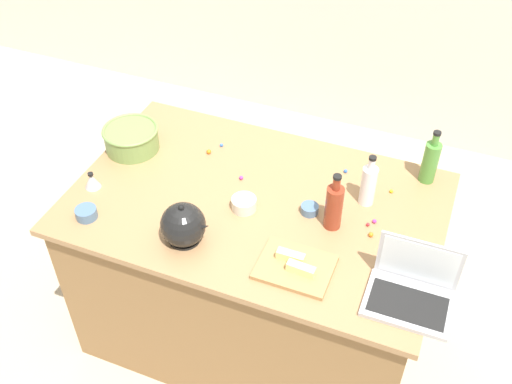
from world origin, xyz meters
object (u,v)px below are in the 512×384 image
(bottle_soy, at_px, (334,206))
(kitchen_timer, at_px, (92,181))
(bottle_olive, at_px, (430,161))
(ramekin_wide, at_px, (244,204))
(ramekin_medium, at_px, (310,209))
(mixing_bowl_large, at_px, (131,138))
(ramekin_small, at_px, (86,213))
(laptop, at_px, (412,289))
(kettle, at_px, (183,225))
(cutting_board, at_px, (295,267))
(bottle_vinegar, at_px, (368,184))
(butter_stick_left, at_px, (301,269))
(butter_stick_right, at_px, (291,256))

(bottle_soy, relative_size, kitchen_timer, 3.46)
(bottle_olive, height_order, ramekin_wide, bottle_olive)
(bottle_olive, relative_size, ramekin_medium, 3.51)
(mixing_bowl_large, relative_size, bottle_olive, 1.00)
(bottle_olive, bearing_deg, ramekin_small, -148.85)
(laptop, height_order, bottle_olive, bottle_olive)
(ramekin_wide, bearing_deg, ramekin_medium, 16.72)
(kettle, xyz_separation_m, ramekin_medium, (0.41, 0.33, -0.06))
(cutting_board, bearing_deg, ramekin_wide, 142.65)
(bottle_vinegar, distance_m, butter_stick_left, 0.51)
(butter_stick_left, xyz_separation_m, ramekin_wide, (-0.34, 0.26, -0.01))
(ramekin_medium, height_order, ramekin_wide, ramekin_wide)
(laptop, xyz_separation_m, ramekin_medium, (-0.48, 0.29, -0.03))
(butter_stick_right, distance_m, ramekin_wide, 0.35)
(mixing_bowl_large, bearing_deg, butter_stick_right, -23.24)
(bottle_olive, relative_size, cutting_board, 0.92)
(bottle_soy, xyz_separation_m, kettle, (-0.52, -0.29, -0.03))
(bottle_olive, xyz_separation_m, ramekin_wide, (-0.68, -0.47, -0.08))
(laptop, distance_m, bottle_olive, 0.69)
(bottle_olive, relative_size, ramekin_wide, 2.48)
(mixing_bowl_large, xyz_separation_m, kettle, (0.50, -0.44, 0.02))
(bottle_olive, bearing_deg, bottle_soy, -125.43)
(butter_stick_left, bearing_deg, cutting_board, 142.96)
(laptop, height_order, butter_stick_right, laptop)
(ramekin_medium, bearing_deg, ramekin_small, -156.41)
(ramekin_wide, height_order, kitchen_timer, kitchen_timer)
(bottle_vinegar, xyz_separation_m, cutting_board, (-0.16, -0.47, -0.09))
(ramekin_small, bearing_deg, ramekin_medium, 23.59)
(bottle_vinegar, relative_size, ramekin_wide, 2.33)
(cutting_board, bearing_deg, laptop, 3.39)
(mixing_bowl_large, height_order, kettle, kettle)
(bottle_olive, bearing_deg, kitchen_timer, -156.28)
(bottle_soy, bearing_deg, ramekin_wide, -173.71)
(cutting_board, xyz_separation_m, butter_stick_right, (-0.03, 0.02, 0.03))
(butter_stick_right, bearing_deg, butter_stick_left, -38.55)
(butter_stick_left, height_order, ramekin_medium, butter_stick_left)
(bottle_vinegar, height_order, butter_stick_right, bottle_vinegar)
(laptop, distance_m, bottle_vinegar, 0.52)
(ramekin_small, bearing_deg, bottle_vinegar, 26.40)
(butter_stick_left, relative_size, kitchen_timer, 1.43)
(cutting_board, relative_size, butter_stick_left, 2.58)
(bottle_olive, distance_m, butter_stick_right, 0.80)
(ramekin_medium, xyz_separation_m, ramekin_wide, (-0.26, -0.08, 0.01))
(cutting_board, bearing_deg, ramekin_small, -176.46)
(bottle_soy, distance_m, ramekin_small, 1.02)
(bottle_olive, xyz_separation_m, butter_stick_right, (-0.40, -0.69, -0.07))
(butter_stick_right, bearing_deg, bottle_soy, 70.57)
(kettle, bearing_deg, ramekin_wide, 59.29)
(butter_stick_right, height_order, ramekin_wide, butter_stick_right)
(cutting_board, relative_size, ramekin_medium, 3.81)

